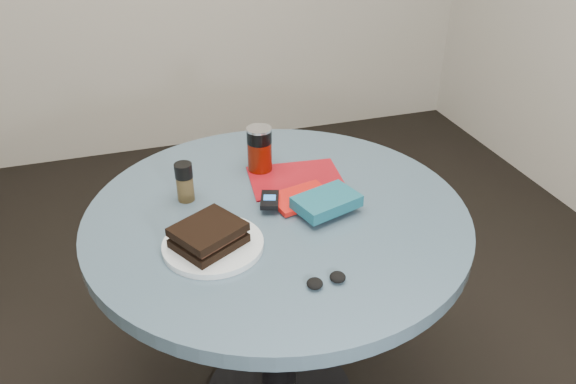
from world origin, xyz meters
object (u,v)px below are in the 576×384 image
object	(u,v)px
sandwich	(208,235)
headphones	(326,280)
novel	(326,202)
red_book	(301,198)
table	(278,259)
pepper_grinder	(185,182)
plate	(213,245)
mp3_player	(270,200)
magazine	(296,179)
soda_can	(260,150)

from	to	relation	value
sandwich	headphones	xyz separation A→B (m)	(0.22, -0.20, -0.03)
sandwich	novel	world-z (taller)	sandwich
red_book	table	bearing A→B (deg)	-176.40
table	pepper_grinder	size ratio (longest dim) A/B	9.22
plate	mp3_player	xyz separation A→B (m)	(0.18, 0.13, 0.02)
table	mp3_player	distance (m)	0.19
red_book	headphones	world-z (taller)	headphones
plate	mp3_player	size ratio (longest dim) A/B	2.60
plate	magazine	size ratio (longest dim) A/B	0.92
novel	plate	bearing A→B (deg)	173.60
soda_can	magazine	world-z (taller)	soda_can
mp3_player	table	bearing A→B (deg)	-47.43
plate	pepper_grinder	size ratio (longest dim) A/B	2.21
plate	magazine	bearing A→B (deg)	40.66
mp3_player	headphones	world-z (taller)	mp3_player
sandwich	novel	bearing A→B (deg)	11.48
magazine	mp3_player	bearing A→B (deg)	-127.16
table	sandwich	distance (m)	0.31
sandwich	mp3_player	distance (m)	0.23
sandwich	pepper_grinder	distance (m)	0.24
magazine	plate	bearing A→B (deg)	-133.73
sandwich	soda_can	xyz separation A→B (m)	(0.21, 0.33, 0.03)
soda_can	novel	world-z (taller)	soda_can
novel	headphones	distance (m)	0.28
table	red_book	bearing A→B (deg)	16.29
pepper_grinder	novel	distance (m)	0.38
table	soda_can	distance (m)	0.32
pepper_grinder	mp3_player	distance (m)	0.23
plate	magazine	world-z (taller)	plate
red_book	mp3_player	world-z (taller)	mp3_player
soda_can	headphones	bearing A→B (deg)	-89.49
pepper_grinder	headphones	bearing A→B (deg)	-61.56
pepper_grinder	red_book	xyz separation A→B (m)	(0.29, -0.10, -0.04)
mp3_player	pepper_grinder	bearing A→B (deg)	152.16
red_book	headphones	bearing A→B (deg)	-112.15
plate	magazine	xyz separation A→B (m)	(0.29, 0.25, -0.01)
magazine	sandwich	bearing A→B (deg)	-134.10
table	plate	size ratio (longest dim) A/B	4.18
soda_can	headphones	distance (m)	0.54
sandwich	red_book	size ratio (longest dim) A/B	1.19
table	red_book	world-z (taller)	red_book
table	headphones	bearing A→B (deg)	-86.65
pepper_grinder	table	bearing A→B (deg)	-29.54
plate	pepper_grinder	world-z (taller)	pepper_grinder
mp3_player	headphones	size ratio (longest dim) A/B	0.98
plate	red_book	xyz separation A→B (m)	(0.26, 0.13, 0.00)
plate	novel	xyz separation A→B (m)	(0.31, 0.06, 0.03)
red_book	magazine	bearing A→B (deg)	66.31
plate	sandwich	size ratio (longest dim) A/B	1.25
sandwich	novel	distance (m)	0.32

